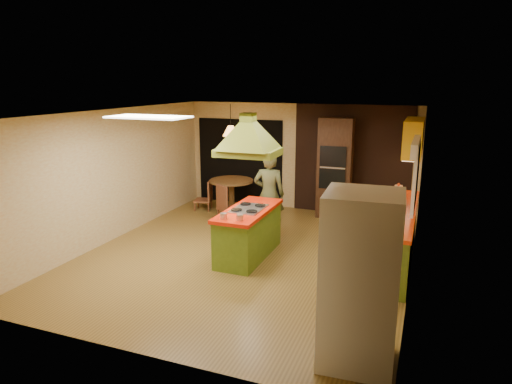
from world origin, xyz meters
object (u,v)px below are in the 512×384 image
at_px(canister_large, 398,191).
at_px(refrigerator, 360,280).
at_px(man, 269,194).
at_px(wall_oven, 335,168).
at_px(kitchen_island, 249,232).
at_px(dining_table, 231,189).

bearing_deg(canister_large, refrigerator, -91.43).
relative_size(refrigerator, canister_large, 8.73).
relative_size(man, wall_oven, 0.75).
distance_m(kitchen_island, man, 1.27).
distance_m(refrigerator, canister_large, 4.00).
distance_m(kitchen_island, refrigerator, 3.37).
bearing_deg(canister_large, kitchen_island, -146.70).
distance_m(kitchen_island, dining_table, 2.86).
xyz_separation_m(man, refrigerator, (2.31, -3.66, 0.12)).
bearing_deg(refrigerator, wall_oven, 100.75).
bearing_deg(man, refrigerator, 111.84).
bearing_deg(dining_table, man, -42.71).
height_order(kitchen_island, wall_oven, wall_oven).
bearing_deg(dining_table, canister_large, -13.87).
relative_size(wall_oven, dining_table, 2.18).
bearing_deg(dining_table, kitchen_island, -60.08).
height_order(man, canister_large, man).
relative_size(dining_table, canister_large, 4.63).
bearing_deg(wall_oven, man, -121.08).
distance_m(refrigerator, dining_table, 6.17).
bearing_deg(kitchen_island, dining_table, 120.16).
bearing_deg(man, kitchen_island, 82.00).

